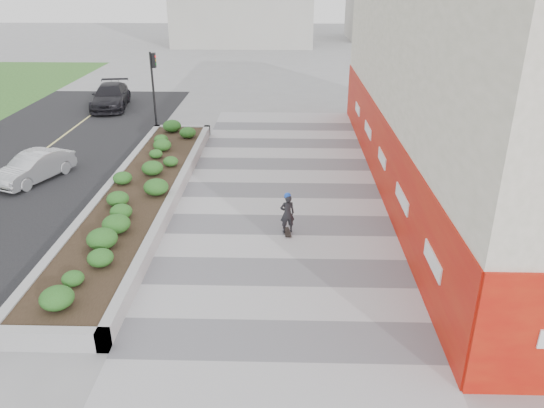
{
  "coord_description": "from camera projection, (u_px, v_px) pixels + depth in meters",
  "views": [
    {
      "loc": [
        0.15,
        -11.9,
        8.36
      ],
      "look_at": [
        -0.3,
        4.35,
        1.1
      ],
      "focal_mm": 35.0,
      "sensor_mm": 36.0,
      "label": 1
    }
  ],
  "objects": [
    {
      "name": "traffic_signal_near",
      "position": [
        154.0,
        79.0,
        29.31
      ],
      "size": [
        0.33,
        0.28,
        4.2
      ],
      "color": "black",
      "rests_on": "ground"
    },
    {
      "name": "car_dark",
      "position": [
        111.0,
        96.0,
        34.34
      ],
      "size": [
        2.85,
        5.42,
        1.5
      ],
      "primitive_type": "imported",
      "rotation": [
        0.0,
        0.0,
        0.15
      ],
      "color": "black",
      "rests_on": "ground"
    },
    {
      "name": "skateboarder",
      "position": [
        287.0,
        213.0,
        17.91
      ],
      "size": [
        0.57,
        0.74,
        1.53
      ],
      "rotation": [
        0.0,
        0.0,
        0.14
      ],
      "color": "beige",
      "rests_on": "ground"
    },
    {
      "name": "walkway",
      "position": [
        280.0,
        252.0,
        17.01
      ],
      "size": [
        8.0,
        36.0,
        0.01
      ],
      "primitive_type": "cube",
      "color": "#A8A8AD",
      "rests_on": "ground"
    },
    {
      "name": "car_silver",
      "position": [
        34.0,
        167.0,
        22.53
      ],
      "size": [
        2.58,
        3.92,
        1.22
      ],
      "primitive_type": "imported",
      "rotation": [
        0.0,
        0.0,
        -0.38
      ],
      "color": "silver",
      "rests_on": "ground"
    },
    {
      "name": "manhole_cover",
      "position": [
        296.0,
        253.0,
        17.0
      ],
      "size": [
        0.44,
        0.44,
        0.01
      ],
      "primitive_type": "cylinder",
      "color": "#595654",
      "rests_on": "ground"
    },
    {
      "name": "ground",
      "position": [
        279.0,
        307.0,
        14.28
      ],
      "size": [
        160.0,
        160.0,
        0.0
      ],
      "primitive_type": "plane",
      "color": "gray",
      "rests_on": "ground"
    },
    {
      "name": "building",
      "position": [
        461.0,
        91.0,
        20.67
      ],
      "size": [
        6.04,
        24.08,
        8.0
      ],
      "color": "beige",
      "rests_on": "ground"
    },
    {
      "name": "planter",
      "position": [
        141.0,
        191.0,
        20.63
      ],
      "size": [
        3.0,
        18.0,
        0.9
      ],
      "color": "#9E9EA0",
      "rests_on": "ground"
    }
  ]
}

